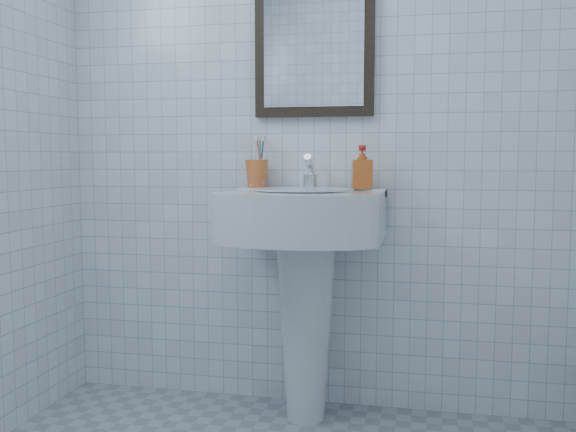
# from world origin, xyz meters

# --- Properties ---
(wall_back) EXTENTS (2.20, 0.02, 2.50)m
(wall_back) POSITION_xyz_m (0.00, 1.20, 1.25)
(wall_back) COLOR silver
(wall_back) RESTS_ON ground
(washbasin) EXTENTS (0.62, 0.45, 0.95)m
(washbasin) POSITION_xyz_m (0.00, 0.99, 0.64)
(washbasin) COLOR silver
(washbasin) RESTS_ON ground
(faucet) EXTENTS (0.06, 0.13, 0.14)m
(faucet) POSITION_xyz_m (0.00, 1.10, 1.00)
(faucet) COLOR white
(faucet) RESTS_ON washbasin
(toothbrush_cup) EXTENTS (0.10, 0.10, 0.12)m
(toothbrush_cup) POSITION_xyz_m (-0.23, 1.12, 1.00)
(toothbrush_cup) COLOR orange
(toothbrush_cup) RESTS_ON washbasin
(soap_dispenser) EXTENTS (0.09, 0.09, 0.17)m
(soap_dispenser) POSITION_xyz_m (0.21, 1.10, 1.03)
(soap_dispenser) COLOR #BD4012
(soap_dispenser) RESTS_ON washbasin
(wall_mirror) EXTENTS (0.50, 0.04, 0.62)m
(wall_mirror) POSITION_xyz_m (0.00, 1.18, 1.55)
(wall_mirror) COLOR black
(wall_mirror) RESTS_ON wall_back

